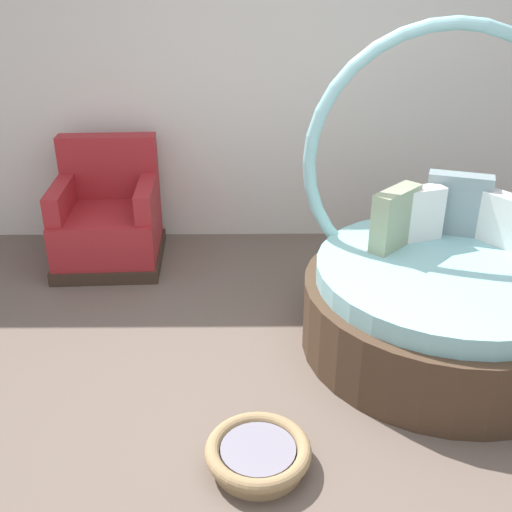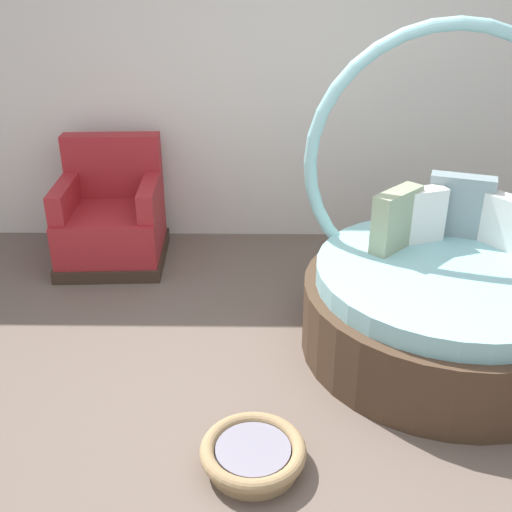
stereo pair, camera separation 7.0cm
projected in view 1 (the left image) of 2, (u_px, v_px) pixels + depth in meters
ground_plane at (283, 421)px, 3.24m from camera, size 8.00×8.00×0.02m
back_wall at (272, 68)px, 4.79m from camera, size 8.00×0.12×2.80m
round_daybed at (443, 286)px, 3.74m from camera, size 1.70×1.70×1.90m
red_armchair at (109, 221)px, 4.78m from camera, size 0.84×0.84×0.94m
pet_basket at (258, 454)px, 2.92m from camera, size 0.51×0.51×0.13m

